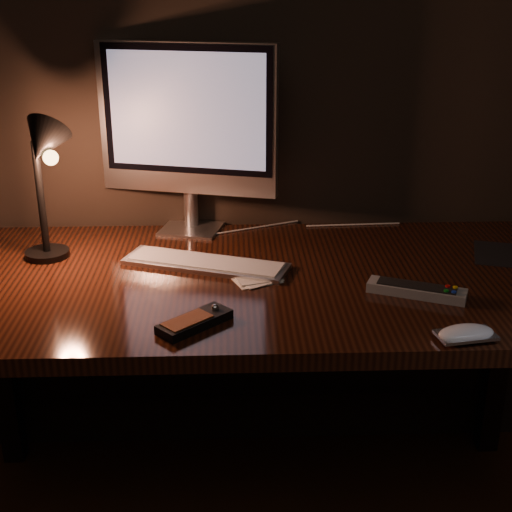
{
  "coord_description": "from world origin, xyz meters",
  "views": [
    {
      "loc": [
        -0.06,
        0.3,
        1.42
      ],
      "look_at": [
        -0.01,
        1.73,
        0.85
      ],
      "focal_mm": 50.0,
      "sensor_mm": 36.0,
      "label": 1
    }
  ],
  "objects_px": {
    "tv_remote": "(417,290)",
    "desk_lamp": "(43,163)",
    "keyboard": "(206,263)",
    "mouse": "(466,336)",
    "monitor": "(187,123)",
    "desk": "(256,312)",
    "media_remote": "(195,321)"
  },
  "relations": [
    {
      "from": "keyboard",
      "to": "mouse",
      "type": "xyz_separation_m",
      "value": [
        0.52,
        -0.4,
        0.0
      ]
    },
    {
      "from": "mouse",
      "to": "desk_lamp",
      "type": "xyz_separation_m",
      "value": [
        -0.9,
        0.45,
        0.24
      ]
    },
    {
      "from": "tv_remote",
      "to": "desk",
      "type": "bearing_deg",
      "value": 174.8
    },
    {
      "from": "tv_remote",
      "to": "desk_lamp",
      "type": "xyz_separation_m",
      "value": [
        -0.86,
        0.23,
        0.24
      ]
    },
    {
      "from": "tv_remote",
      "to": "desk_lamp",
      "type": "height_order",
      "value": "desk_lamp"
    },
    {
      "from": "keyboard",
      "to": "monitor",
      "type": "bearing_deg",
      "value": 120.39
    },
    {
      "from": "monitor",
      "to": "keyboard",
      "type": "distance_m",
      "value": 0.4
    },
    {
      "from": "desk",
      "to": "media_remote",
      "type": "xyz_separation_m",
      "value": [
        -0.14,
        -0.32,
        0.14
      ]
    },
    {
      "from": "keyboard",
      "to": "mouse",
      "type": "bearing_deg",
      "value": -17.67
    },
    {
      "from": "keyboard",
      "to": "desk_lamp",
      "type": "height_order",
      "value": "desk_lamp"
    },
    {
      "from": "monitor",
      "to": "tv_remote",
      "type": "bearing_deg",
      "value": -25.65
    },
    {
      "from": "desk_lamp",
      "to": "monitor",
      "type": "bearing_deg",
      "value": 27.31
    },
    {
      "from": "monitor",
      "to": "tv_remote",
      "type": "distance_m",
      "value": 0.75
    },
    {
      "from": "keyboard",
      "to": "desk_lamp",
      "type": "relative_size",
      "value": 1.1
    },
    {
      "from": "monitor",
      "to": "desk_lamp",
      "type": "bearing_deg",
      "value": -132.01
    },
    {
      "from": "desk",
      "to": "monitor",
      "type": "xyz_separation_m",
      "value": [
        -0.17,
        0.26,
        0.43
      ]
    },
    {
      "from": "mouse",
      "to": "desk_lamp",
      "type": "height_order",
      "value": "desk_lamp"
    },
    {
      "from": "keyboard",
      "to": "tv_remote",
      "type": "relative_size",
      "value": 1.85
    },
    {
      "from": "keyboard",
      "to": "tv_remote",
      "type": "bearing_deg",
      "value": -1.42
    },
    {
      "from": "monitor",
      "to": "media_remote",
      "type": "xyz_separation_m",
      "value": [
        0.04,
        -0.58,
        -0.29
      ]
    },
    {
      "from": "media_remote",
      "to": "keyboard",
      "type": "bearing_deg",
      "value": 44.82
    },
    {
      "from": "desk",
      "to": "desk_lamp",
      "type": "xyz_separation_m",
      "value": [
        -0.51,
        0.04,
        0.38
      ]
    },
    {
      "from": "monitor",
      "to": "media_remote",
      "type": "distance_m",
      "value": 0.65
    },
    {
      "from": "tv_remote",
      "to": "media_remote",
      "type": "bearing_deg",
      "value": -141.5
    },
    {
      "from": "monitor",
      "to": "mouse",
      "type": "xyz_separation_m",
      "value": [
        0.57,
        -0.66,
        -0.29
      ]
    },
    {
      "from": "media_remote",
      "to": "tv_remote",
      "type": "bearing_deg",
      "value": -27.58
    },
    {
      "from": "keyboard",
      "to": "desk_lamp",
      "type": "bearing_deg",
      "value": -166.85
    },
    {
      "from": "desk_lamp",
      "to": "desk",
      "type": "bearing_deg",
      "value": -10.55
    },
    {
      "from": "desk",
      "to": "tv_remote",
      "type": "relative_size",
      "value": 7.23
    },
    {
      "from": "mouse",
      "to": "media_remote",
      "type": "bearing_deg",
      "value": 161.42
    },
    {
      "from": "media_remote",
      "to": "desk",
      "type": "bearing_deg",
      "value": 24.08
    },
    {
      "from": "tv_remote",
      "to": "desk_lamp",
      "type": "distance_m",
      "value": 0.92
    }
  ]
}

